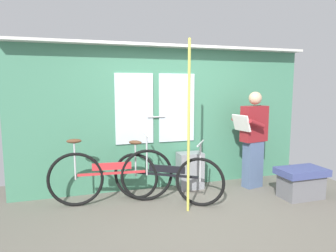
{
  "coord_description": "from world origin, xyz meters",
  "views": [
    {
      "loc": [
        -1.46,
        -3.52,
        1.66
      ],
      "look_at": [
        -0.22,
        0.41,
        1.11
      ],
      "focal_mm": 32.12,
      "sensor_mm": 36.0,
      "label": 1
    }
  ],
  "objects_px": {
    "passenger_reading_newspaper": "(253,138)",
    "bench_seat_corner": "(301,182)",
    "handrail_pole": "(189,128)",
    "trash_bin_by_wall": "(190,170)",
    "bicycle_near_door": "(166,177)",
    "bicycle_leaning_behind": "(112,176)"
  },
  "relations": [
    {
      "from": "passenger_reading_newspaper",
      "to": "bench_seat_corner",
      "type": "bearing_deg",
      "value": 111.94
    },
    {
      "from": "passenger_reading_newspaper",
      "to": "trash_bin_by_wall",
      "type": "height_order",
      "value": "passenger_reading_newspaper"
    },
    {
      "from": "bicycle_near_door",
      "to": "passenger_reading_newspaper",
      "type": "distance_m",
      "value": 1.63
    },
    {
      "from": "bicycle_near_door",
      "to": "bicycle_leaning_behind",
      "type": "bearing_deg",
      "value": -160.86
    },
    {
      "from": "bench_seat_corner",
      "to": "bicycle_near_door",
      "type": "bearing_deg",
      "value": 167.65
    },
    {
      "from": "bench_seat_corner",
      "to": "bicycle_leaning_behind",
      "type": "bearing_deg",
      "value": 167.0
    },
    {
      "from": "passenger_reading_newspaper",
      "to": "bench_seat_corner",
      "type": "height_order",
      "value": "passenger_reading_newspaper"
    },
    {
      "from": "handrail_pole",
      "to": "bicycle_leaning_behind",
      "type": "bearing_deg",
      "value": 148.71
    },
    {
      "from": "bicycle_near_door",
      "to": "trash_bin_by_wall",
      "type": "xyz_separation_m",
      "value": [
        0.55,
        0.48,
        -0.08
      ]
    },
    {
      "from": "bicycle_leaning_behind",
      "to": "handrail_pole",
      "type": "bearing_deg",
      "value": -25.72
    },
    {
      "from": "bicycle_near_door",
      "to": "passenger_reading_newspaper",
      "type": "bearing_deg",
      "value": 41.74
    },
    {
      "from": "bicycle_near_door",
      "to": "trash_bin_by_wall",
      "type": "distance_m",
      "value": 0.73
    },
    {
      "from": "bench_seat_corner",
      "to": "trash_bin_by_wall",
      "type": "bearing_deg",
      "value": 147.44
    },
    {
      "from": "trash_bin_by_wall",
      "to": "handrail_pole",
      "type": "bearing_deg",
      "value": -113.27
    },
    {
      "from": "bench_seat_corner",
      "to": "passenger_reading_newspaper",
      "type": "bearing_deg",
      "value": 123.26
    },
    {
      "from": "bicycle_near_door",
      "to": "handrail_pole",
      "type": "bearing_deg",
      "value": -29.35
    },
    {
      "from": "passenger_reading_newspaper",
      "to": "bench_seat_corner",
      "type": "distance_m",
      "value": 0.97
    },
    {
      "from": "passenger_reading_newspaper",
      "to": "trash_bin_by_wall",
      "type": "distance_m",
      "value": 1.16
    },
    {
      "from": "bicycle_near_door",
      "to": "bench_seat_corner",
      "type": "relative_size",
      "value": 1.99
    },
    {
      "from": "trash_bin_by_wall",
      "to": "bicycle_near_door",
      "type": "bearing_deg",
      "value": -139.31
    },
    {
      "from": "bicycle_near_door",
      "to": "passenger_reading_newspaper",
      "type": "xyz_separation_m",
      "value": [
        1.55,
        0.21,
        0.46
      ]
    },
    {
      "from": "passenger_reading_newspaper",
      "to": "handrail_pole",
      "type": "height_order",
      "value": "handrail_pole"
    }
  ]
}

